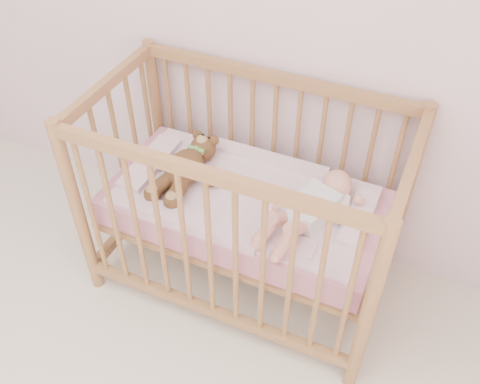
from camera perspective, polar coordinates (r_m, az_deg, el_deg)
The scene contains 5 objects.
crib at distance 2.40m, azimuth 0.48°, elevation -1.36°, with size 1.36×0.76×1.00m, color #A46A45, non-canonical shape.
mattress at distance 2.41m, azimuth 0.48°, elevation -1.61°, with size 1.22×0.62×0.13m, color pink.
blanket at distance 2.36m, azimuth 0.49°, elevation -0.31°, with size 1.10×0.58×0.06m, color #EFA4C3, non-canonical shape.
baby at distance 2.23m, azimuth 7.69°, elevation -1.46°, with size 0.29×0.59×0.14m, color silver, non-canonical shape.
teddy_bear at distance 2.39m, azimuth -5.96°, elevation 2.77°, with size 0.34×0.49×0.13m, color brown, non-canonical shape.
Camera 1 is at (1.11, 0.02, 2.17)m, focal length 40.00 mm.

